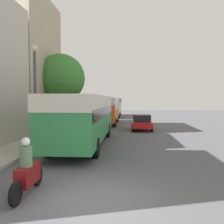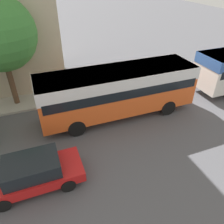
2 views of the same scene
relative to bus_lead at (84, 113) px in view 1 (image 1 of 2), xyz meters
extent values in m
plane|color=#515156|center=(1.73, -8.59, -1.99)|extent=(120.00, 120.00, 0.00)
cube|color=#BCAD93|center=(-7.66, 6.79, 3.97)|extent=(6.38, 8.34, 11.93)
cube|color=#2D8447|center=(0.00, 0.00, -0.21)|extent=(2.58, 10.88, 2.57)
cube|color=silver|center=(0.00, 0.00, 0.69)|extent=(2.61, 10.94, 0.77)
cube|color=black|center=(0.00, 0.00, 0.11)|extent=(2.64, 10.45, 0.56)
cylinder|color=black|center=(-1.19, 3.37, -1.49)|extent=(0.28, 1.00, 1.00)
cylinder|color=black|center=(1.19, 3.37, -1.49)|extent=(0.28, 1.00, 1.00)
cylinder|color=black|center=(-1.19, -3.37, -1.49)|extent=(0.28, 1.00, 1.00)
cylinder|color=black|center=(1.19, -3.37, -1.49)|extent=(0.28, 1.00, 1.00)
cube|color=#EA5B23|center=(0.10, 13.37, -0.24)|extent=(2.57, 9.57, 2.52)
cube|color=white|center=(0.10, 13.37, 0.65)|extent=(2.60, 9.62, 0.75)
cube|color=black|center=(0.10, 13.37, 0.08)|extent=(2.62, 9.18, 0.55)
cylinder|color=black|center=(-1.09, 16.33, -1.49)|extent=(0.28, 1.00, 1.00)
cylinder|color=black|center=(1.28, 16.33, -1.49)|extent=(0.28, 1.00, 1.00)
cylinder|color=black|center=(-1.09, 10.40, -1.49)|extent=(0.28, 1.00, 1.00)
cylinder|color=black|center=(1.28, 10.40, -1.49)|extent=(0.28, 1.00, 1.00)
cube|color=silver|center=(0.08, 25.45, -0.24)|extent=(2.46, 11.12, 2.50)
cube|color=#2D569E|center=(0.08, 25.45, 0.64)|extent=(2.49, 11.17, 0.75)
cube|color=black|center=(0.08, 25.45, 0.07)|extent=(2.51, 10.67, 0.55)
cylinder|color=black|center=(-1.06, 28.89, -1.49)|extent=(0.28, 1.00, 1.00)
cylinder|color=black|center=(1.21, 28.89, -1.49)|extent=(0.28, 1.00, 1.00)
cylinder|color=black|center=(-1.06, 22.00, -1.49)|extent=(0.28, 1.00, 1.00)
cylinder|color=black|center=(1.21, 22.00, -1.49)|extent=(0.28, 1.00, 1.00)
cube|color=maroon|center=(-0.20, -8.20, -1.40)|extent=(0.39, 1.10, 0.55)
cylinder|color=black|center=(-0.20, -7.40, -1.67)|extent=(0.10, 0.64, 0.64)
cylinder|color=black|center=(-0.20, -9.00, -1.67)|extent=(0.12, 0.64, 0.64)
cylinder|color=#4C6B4C|center=(-0.20, -8.30, -0.82)|extent=(0.36, 0.36, 0.60)
sphere|color=silver|center=(-0.20, -8.30, -0.39)|extent=(0.26, 0.26, 0.26)
cube|color=red|center=(3.94, 7.92, -1.43)|extent=(1.78, 4.14, 0.48)
cube|color=black|center=(3.94, 7.92, -0.87)|extent=(1.56, 2.28, 0.65)
cylinder|color=black|center=(3.13, 9.21, -1.67)|extent=(0.22, 0.64, 0.64)
cylinder|color=black|center=(4.76, 9.21, -1.67)|extent=(0.22, 0.64, 0.64)
cylinder|color=black|center=(3.13, 6.64, -1.67)|extent=(0.22, 0.64, 0.64)
cylinder|color=black|center=(4.76, 6.64, -1.67)|extent=(0.22, 0.64, 0.64)
cylinder|color=#232838|center=(-3.92, 27.20, -1.42)|extent=(0.32, 0.32, 0.85)
cylinder|color=#4C6B4C|center=(-3.92, 27.20, -0.64)|extent=(0.40, 0.40, 0.71)
sphere|color=tan|center=(-3.92, 27.20, -0.18)|extent=(0.23, 0.23, 0.23)
cylinder|color=brown|center=(-3.48, 7.27, -0.35)|extent=(0.36, 0.36, 2.98)
sphere|color=#387A33|center=(-3.48, 7.27, 2.80)|extent=(4.42, 4.42, 4.42)
cylinder|color=#47474C|center=(-2.62, -1.26, 0.88)|extent=(0.16, 0.16, 5.45)
sphere|color=beige|center=(-2.62, -1.26, 3.76)|extent=(0.36, 0.36, 0.36)
camera|label=1|loc=(2.80, -15.30, 0.84)|focal=40.00mm
camera|label=2|loc=(10.97, 8.83, 6.07)|focal=35.00mm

